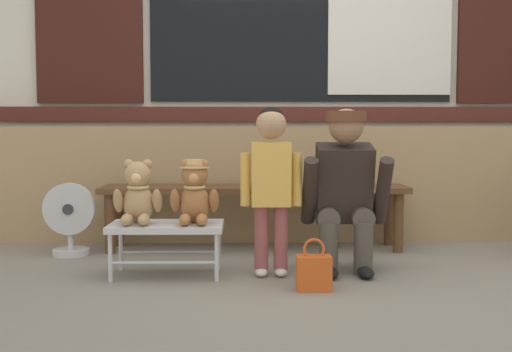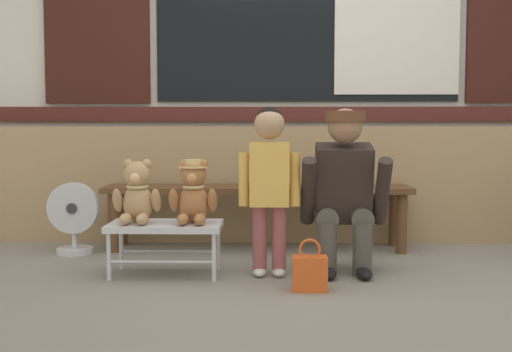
% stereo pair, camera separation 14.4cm
% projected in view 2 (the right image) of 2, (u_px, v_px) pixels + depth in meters
% --- Properties ---
extents(ground_plane, '(60.00, 60.00, 0.00)m').
position_uv_depth(ground_plane, '(325.00, 286.00, 3.46)').
color(ground_plane, gray).
extents(brick_low_wall, '(6.73, 0.25, 0.85)m').
position_uv_depth(brick_low_wall, '(309.00, 184.00, 4.85)').
color(brick_low_wall, tan).
rests_on(brick_low_wall, ground).
extents(shop_facade, '(6.87, 0.26, 3.36)m').
position_uv_depth(shop_facade, '(307.00, 23.00, 5.27)').
color(shop_facade, silver).
rests_on(shop_facade, ground).
extents(wooden_bench_long, '(2.10, 0.40, 0.44)m').
position_uv_depth(wooden_bench_long, '(257.00, 196.00, 4.49)').
color(wooden_bench_long, brown).
rests_on(wooden_bench_long, ground).
extents(small_display_bench, '(0.64, 0.36, 0.30)m').
position_uv_depth(small_display_bench, '(165.00, 229.00, 3.70)').
color(small_display_bench, silver).
rests_on(small_display_bench, ground).
extents(teddy_bear_plain, '(0.28, 0.26, 0.36)m').
position_uv_depth(teddy_bear_plain, '(137.00, 194.00, 3.69)').
color(teddy_bear_plain, tan).
rests_on(teddy_bear_plain, small_display_bench).
extents(teddy_bear_with_hat, '(0.28, 0.27, 0.36)m').
position_uv_depth(teddy_bear_with_hat, '(193.00, 193.00, 3.69)').
color(teddy_bear_with_hat, '#A86B3D').
rests_on(teddy_bear_with_hat, small_display_bench).
extents(child_standing, '(0.35, 0.18, 0.96)m').
position_uv_depth(child_standing, '(269.00, 172.00, 3.65)').
color(child_standing, '#994C4C').
rests_on(child_standing, ground).
extents(adult_crouching, '(0.50, 0.49, 0.95)m').
position_uv_depth(adult_crouching, '(345.00, 190.00, 3.76)').
color(adult_crouching, '#4C473D').
rests_on(adult_crouching, ground).
extents(handbag_on_ground, '(0.18, 0.11, 0.27)m').
position_uv_depth(handbag_on_ground, '(310.00, 272.00, 3.35)').
color(handbag_on_ground, '#DB561E').
rests_on(handbag_on_ground, ground).
extents(floor_fan, '(0.34, 0.24, 0.48)m').
position_uv_depth(floor_fan, '(74.00, 218.00, 4.32)').
color(floor_fan, silver).
rests_on(floor_fan, ground).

